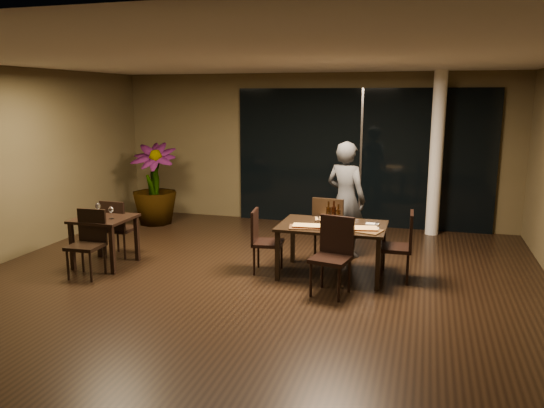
% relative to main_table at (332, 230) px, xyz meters
% --- Properties ---
extents(ground, '(8.00, 8.00, 0.00)m').
position_rel_main_table_xyz_m(ground, '(-1.00, -0.80, -0.68)').
color(ground, black).
rests_on(ground, ground).
extents(wall_back, '(8.00, 0.10, 3.00)m').
position_rel_main_table_xyz_m(wall_back, '(-1.00, 3.25, 0.82)').
color(wall_back, '#4A4027').
rests_on(wall_back, ground).
extents(wall_front, '(8.00, 0.10, 3.00)m').
position_rel_main_table_xyz_m(wall_front, '(-1.00, -4.85, 0.82)').
color(wall_front, '#4A4027').
rests_on(wall_front, ground).
extents(ceiling, '(8.00, 8.00, 0.04)m').
position_rel_main_table_xyz_m(ceiling, '(-1.00, -0.80, 2.34)').
color(ceiling, silver).
rests_on(ceiling, wall_back).
extents(window_panel, '(5.00, 0.06, 2.70)m').
position_rel_main_table_xyz_m(window_panel, '(0.00, 3.16, 0.67)').
color(window_panel, black).
rests_on(window_panel, ground).
extents(column, '(0.24, 0.24, 3.00)m').
position_rel_main_table_xyz_m(column, '(1.40, 2.85, 0.82)').
color(column, white).
rests_on(column, ground).
extents(main_table, '(1.50, 1.00, 0.75)m').
position_rel_main_table_xyz_m(main_table, '(0.00, 0.00, 0.00)').
color(main_table, black).
rests_on(main_table, ground).
extents(side_table, '(0.80, 0.80, 0.75)m').
position_rel_main_table_xyz_m(side_table, '(-3.40, -0.50, -0.05)').
color(side_table, black).
rests_on(side_table, ground).
extents(chair_main_far, '(0.52, 0.52, 1.04)m').
position_rel_main_table_xyz_m(chair_main_far, '(-0.14, 0.58, -0.10)').
color(chair_main_far, black).
rests_on(chair_main_far, ground).
extents(chair_main_near, '(0.55, 0.55, 1.01)m').
position_rel_main_table_xyz_m(chair_main_near, '(0.13, -0.68, -0.11)').
color(chair_main_near, black).
rests_on(chair_main_near, ground).
extents(chair_main_left, '(0.48, 0.48, 0.93)m').
position_rel_main_table_xyz_m(chair_main_left, '(-1.00, -0.13, -0.16)').
color(chair_main_left, black).
rests_on(chair_main_left, ground).
extents(chair_main_right, '(0.47, 0.47, 0.98)m').
position_rel_main_table_xyz_m(chair_main_right, '(0.96, 0.05, -0.13)').
color(chair_main_right, black).
rests_on(chair_main_right, ground).
extents(chair_side_far, '(0.44, 0.44, 0.93)m').
position_rel_main_table_xyz_m(chair_side_far, '(-3.45, -0.08, -0.16)').
color(chair_side_far, black).
rests_on(chair_side_far, ground).
extents(chair_side_near, '(0.46, 0.46, 0.96)m').
position_rel_main_table_xyz_m(chair_side_near, '(-3.35, -0.97, -0.14)').
color(chair_side_near, black).
rests_on(chair_side_near, ground).
extents(diner, '(0.74, 0.63, 1.85)m').
position_rel_main_table_xyz_m(diner, '(0.03, 1.02, 0.25)').
color(diner, '#303236').
rests_on(diner, ground).
extents(potted_plant, '(1.08, 1.08, 1.62)m').
position_rel_main_table_xyz_m(potted_plant, '(-4.00, 2.16, 0.14)').
color(potted_plant, '#214E1A').
rests_on(potted_plant, ground).
extents(pizza_board_left, '(0.61, 0.39, 0.01)m').
position_rel_main_table_xyz_m(pizza_board_left, '(-0.28, -0.27, 0.08)').
color(pizza_board_left, '#482C17').
rests_on(pizza_board_left, main_table).
extents(pizza_board_right, '(0.68, 0.48, 0.01)m').
position_rel_main_table_xyz_m(pizza_board_right, '(0.40, -0.21, 0.08)').
color(pizza_board_right, '#4A3117').
rests_on(pizza_board_right, main_table).
extents(oblong_pizza_left, '(0.47, 0.25, 0.02)m').
position_rel_main_table_xyz_m(oblong_pizza_left, '(-0.28, -0.27, 0.10)').
color(oblong_pizza_left, maroon).
rests_on(oblong_pizza_left, pizza_board_left).
extents(oblong_pizza_right, '(0.52, 0.31, 0.02)m').
position_rel_main_table_xyz_m(oblong_pizza_right, '(0.40, -0.21, 0.10)').
color(oblong_pizza_right, maroon).
rests_on(oblong_pizza_right, pizza_board_right).
extents(round_pizza, '(0.29, 0.29, 0.01)m').
position_rel_main_table_xyz_m(round_pizza, '(-0.15, 0.29, 0.08)').
color(round_pizza, '#B52C14').
rests_on(round_pizza, main_table).
extents(bottle_a, '(0.07, 0.07, 0.32)m').
position_rel_main_table_xyz_m(bottle_a, '(-0.08, 0.09, 0.23)').
color(bottle_a, black).
rests_on(bottle_a, main_table).
extents(bottle_b, '(0.07, 0.07, 0.30)m').
position_rel_main_table_xyz_m(bottle_b, '(0.07, 0.03, 0.22)').
color(bottle_b, black).
rests_on(bottle_b, main_table).
extents(bottle_c, '(0.07, 0.07, 0.32)m').
position_rel_main_table_xyz_m(bottle_c, '(-0.01, 0.11, 0.24)').
color(bottle_c, black).
rests_on(bottle_c, main_table).
extents(tumbler_left, '(0.07, 0.07, 0.08)m').
position_rel_main_table_xyz_m(tumbler_left, '(-0.24, 0.11, 0.12)').
color(tumbler_left, white).
rests_on(tumbler_left, main_table).
extents(tumbler_right, '(0.07, 0.07, 0.08)m').
position_rel_main_table_xyz_m(tumbler_right, '(0.21, 0.16, 0.12)').
color(tumbler_right, white).
rests_on(tumbler_right, main_table).
extents(napkin_near, '(0.20, 0.14, 0.01)m').
position_rel_main_table_xyz_m(napkin_near, '(0.57, -0.10, 0.08)').
color(napkin_near, white).
rests_on(napkin_near, main_table).
extents(napkin_far, '(0.19, 0.11, 0.01)m').
position_rel_main_table_xyz_m(napkin_far, '(0.54, 0.17, 0.08)').
color(napkin_far, silver).
rests_on(napkin_far, main_table).
extents(wine_glass_a, '(0.08, 0.08, 0.18)m').
position_rel_main_table_xyz_m(wine_glass_a, '(-3.56, -0.40, 0.17)').
color(wine_glass_a, white).
rests_on(wine_glass_a, side_table).
extents(wine_glass_b, '(0.08, 0.08, 0.18)m').
position_rel_main_table_xyz_m(wine_glass_b, '(-3.23, -0.56, 0.16)').
color(wine_glass_b, white).
rests_on(wine_glass_b, side_table).
extents(side_napkin, '(0.21, 0.16, 0.01)m').
position_rel_main_table_xyz_m(side_napkin, '(-3.35, -0.71, 0.08)').
color(side_napkin, white).
rests_on(side_napkin, side_table).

